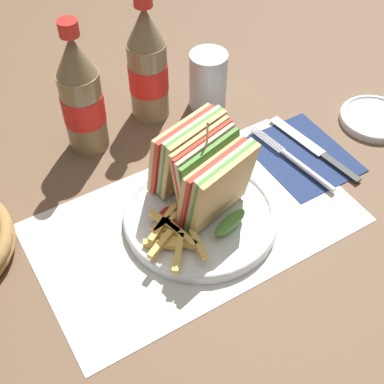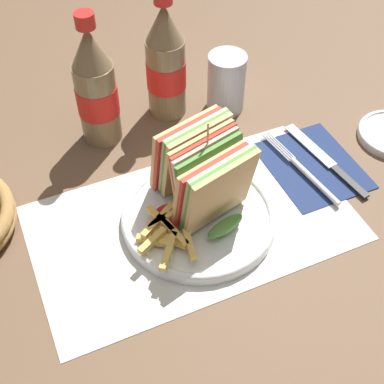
% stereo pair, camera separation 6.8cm
% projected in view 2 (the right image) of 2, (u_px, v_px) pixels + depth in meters
% --- Properties ---
extents(ground_plane, '(4.00, 4.00, 0.00)m').
position_uv_depth(ground_plane, '(211.00, 217.00, 0.81)').
color(ground_plane, brown).
extents(placemat, '(0.47, 0.27, 0.00)m').
position_uv_depth(placemat, '(194.00, 224.00, 0.80)').
color(placemat, silver).
rests_on(placemat, ground_plane).
extents(plate_main, '(0.23, 0.23, 0.02)m').
position_uv_depth(plate_main, '(197.00, 214.00, 0.80)').
color(plate_main, white).
rests_on(plate_main, ground_plane).
extents(club_sandwich, '(0.13, 0.18, 0.15)m').
position_uv_depth(club_sandwich, '(204.00, 174.00, 0.76)').
color(club_sandwich, tan).
rests_on(club_sandwich, plate_main).
extents(fries_pile, '(0.09, 0.11, 0.02)m').
position_uv_depth(fries_pile, '(166.00, 232.00, 0.75)').
color(fries_pile, '#E0B756').
rests_on(fries_pile, plate_main).
extents(ketchup_blob, '(0.04, 0.04, 0.02)m').
position_uv_depth(ketchup_blob, '(169.00, 214.00, 0.77)').
color(ketchup_blob, maroon).
rests_on(ketchup_blob, plate_main).
extents(napkin, '(0.14, 0.17, 0.00)m').
position_uv_depth(napkin, '(312.00, 165.00, 0.88)').
color(napkin, navy).
rests_on(napkin, ground_plane).
extents(fork, '(0.04, 0.19, 0.01)m').
position_uv_depth(fork, '(307.00, 174.00, 0.86)').
color(fork, silver).
rests_on(fork, napkin).
extents(knife, '(0.04, 0.20, 0.00)m').
position_uv_depth(knife, '(326.00, 160.00, 0.88)').
color(knife, black).
rests_on(knife, napkin).
extents(coke_bottle_near, '(0.07, 0.07, 0.23)m').
position_uv_depth(coke_bottle_near, '(96.00, 89.00, 0.86)').
color(coke_bottle_near, '#7A6647').
rests_on(coke_bottle_near, ground_plane).
extents(coke_bottle_far, '(0.07, 0.07, 0.23)m').
position_uv_depth(coke_bottle_far, '(166.00, 64.00, 0.90)').
color(coke_bottle_far, '#7A6647').
rests_on(coke_bottle_far, ground_plane).
extents(glass_near, '(0.07, 0.07, 0.11)m').
position_uv_depth(glass_near, '(226.00, 86.00, 0.95)').
color(glass_near, silver).
rests_on(glass_near, ground_plane).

